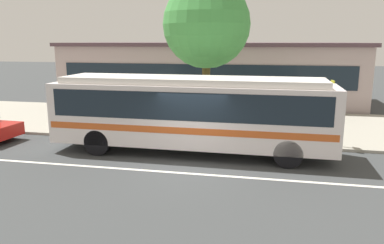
{
  "coord_description": "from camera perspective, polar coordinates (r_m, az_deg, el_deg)",
  "views": [
    {
      "loc": [
        2.69,
        -12.48,
        4.29
      ],
      "look_at": [
        -0.19,
        1.27,
        1.3
      ],
      "focal_mm": 35.6,
      "sensor_mm": 36.0,
      "label": 1
    }
  ],
  "objects": [
    {
      "name": "street_tree_near_stop",
      "position": [
        18.64,
        2.19,
        14.33
      ],
      "size": [
        4.16,
        4.16,
        7.03
      ],
      "color": "brown",
      "rests_on": "sidewalk_slab"
    },
    {
      "name": "sidewalk_slab",
      "position": [
        20.03,
        3.84,
        -0.2
      ],
      "size": [
        60.0,
        8.0,
        0.12
      ],
      "primitive_type": "cube",
      "color": "#9D988A",
      "rests_on": "ground_plane"
    },
    {
      "name": "ground_plane",
      "position": [
        13.47,
        -0.33,
        -6.56
      ],
      "size": [
        120.0,
        120.0,
        0.0
      ],
      "primitive_type": "plane",
      "color": "#393C3D"
    },
    {
      "name": "pedestrian_walking_along_curb",
      "position": [
        17.67,
        -6.94,
        1.41
      ],
      "size": [
        0.35,
        0.35,
        1.63
      ],
      "color": "#3A313F",
      "rests_on": "sidewalk_slab"
    },
    {
      "name": "pedestrian_waiting_near_sign",
      "position": [
        17.45,
        -0.29,
        1.47
      ],
      "size": [
        0.4,
        0.4,
        1.67
      ],
      "color": "#1C294B",
      "rests_on": "sidewalk_slab"
    },
    {
      "name": "lane_stripe_center",
      "position": [
        12.73,
        -1.09,
        -7.67
      ],
      "size": [
        56.0,
        0.16,
        0.01
      ],
      "primitive_type": "cube",
      "color": "silver",
      "rests_on": "ground_plane"
    },
    {
      "name": "station_building",
      "position": [
        27.72,
        2.86,
        7.48
      ],
      "size": [
        20.48,
        8.0,
        4.18
      ],
      "color": "#A89594",
      "rests_on": "ground_plane"
    },
    {
      "name": "transit_bus",
      "position": [
        14.58,
        -0.09,
        1.86
      ],
      "size": [
        10.76,
        2.51,
        2.96
      ],
      "color": "silver",
      "rests_on": "ground_plane"
    },
    {
      "name": "pedestrian_standing_by_tree",
      "position": [
        18.48,
        -4.18,
        1.99
      ],
      "size": [
        0.43,
        0.43,
        1.65
      ],
      "color": "#2D2C3B",
      "rests_on": "sidewalk_slab"
    },
    {
      "name": "bus_stop_sign",
      "position": [
        16.28,
        20.11,
        2.53
      ],
      "size": [
        0.1,
        0.44,
        2.65
      ],
      "color": "gray",
      "rests_on": "sidewalk_slab"
    }
  ]
}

